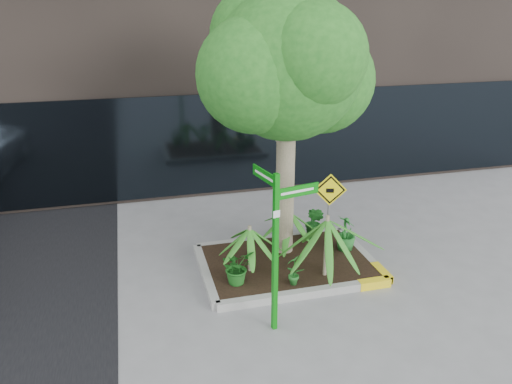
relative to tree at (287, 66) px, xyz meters
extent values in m
plane|color=gray|center=(-0.27, -0.76, -3.79)|extent=(80.00, 80.00, 0.00)
cube|color=#9E9E99|center=(-0.07, 0.64, -3.71)|extent=(3.20, 0.15, 0.15)
cube|color=#9E9E99|center=(-0.07, -1.56, -3.71)|extent=(3.20, 0.15, 0.15)
cube|color=#9E9E99|center=(-1.67, -0.46, -3.71)|extent=(0.15, 2.20, 0.15)
cube|color=#9E9E99|center=(1.53, -0.46, -3.71)|extent=(0.15, 2.20, 0.15)
cube|color=yellow|center=(1.23, -1.56, -3.71)|extent=(0.60, 0.17, 0.15)
cube|color=black|center=(-0.07, -0.46, -3.67)|extent=(3.05, 2.05, 0.06)
cylinder|color=tan|center=(0.00, -0.02, -2.11)|extent=(0.36, 0.36, 3.35)
cylinder|color=tan|center=(0.11, -0.02, -0.89)|extent=(0.63, 0.18, 1.09)
sphere|color=#1F621C|center=(0.00, -0.02, 0.00)|extent=(2.68, 2.68, 2.68)
sphere|color=#1F621C|center=(0.78, 0.32, -0.33)|extent=(2.01, 2.01, 2.01)
sphere|color=#1F621C|center=(-0.67, -0.24, -0.11)|extent=(2.01, 2.01, 2.01)
sphere|color=#1F621C|center=(0.23, -0.69, 0.23)|extent=(1.78, 1.78, 1.78)
sphere|color=#1F621C|center=(-0.33, 0.54, 0.45)|extent=(1.90, 1.90, 1.90)
cylinder|color=tan|center=(0.43, -1.15, -3.05)|extent=(0.07, 0.07, 1.18)
cylinder|color=tan|center=(-0.86, -0.65, -3.18)|extent=(0.07, 0.07, 0.91)
cylinder|color=tan|center=(0.18, 0.18, -3.25)|extent=(0.07, 0.07, 0.76)
imported|color=#1A5E1A|center=(-1.19, -1.01, -3.32)|extent=(0.75, 0.75, 0.64)
imported|color=#216F27|center=(1.20, -0.31, -3.27)|extent=(0.48, 0.48, 0.73)
imported|color=#237126|center=(-0.22, -1.31, -3.33)|extent=(0.43, 0.43, 0.61)
imported|color=#19591C|center=(0.77, 0.30, -3.26)|extent=(0.56, 0.56, 0.74)
cube|color=#0B820F|center=(-0.87, -2.26, -2.49)|extent=(0.09, 0.09, 2.59)
cube|color=#0B820F|center=(-0.52, -2.18, -1.52)|extent=(0.71, 0.18, 0.17)
cube|color=#0B820F|center=(-0.94, -1.92, -1.33)|extent=(0.18, 0.71, 0.17)
cube|color=white|center=(-0.52, -2.20, -1.52)|extent=(0.54, 0.12, 0.04)
cube|color=white|center=(-0.96, -1.92, -1.33)|extent=(0.12, 0.54, 0.04)
cube|color=white|center=(-0.87, -2.30, -1.80)|extent=(0.11, 0.03, 0.11)
cylinder|color=slate|center=(0.51, -1.00, -2.76)|extent=(0.05, 0.06, 1.75)
cube|color=#FFEA0D|center=(0.51, -1.01, -2.02)|extent=(0.57, 0.18, 0.59)
cube|color=black|center=(0.51, -1.03, -2.02)|extent=(0.50, 0.15, 0.52)
cube|color=#FFEA0D|center=(0.51, -1.03, -2.02)|extent=(0.43, 0.13, 0.44)
cube|color=black|center=(0.50, -1.03, -2.03)|extent=(0.13, 0.04, 0.08)
camera|label=1|loc=(-2.83, -8.58, 1.07)|focal=35.00mm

